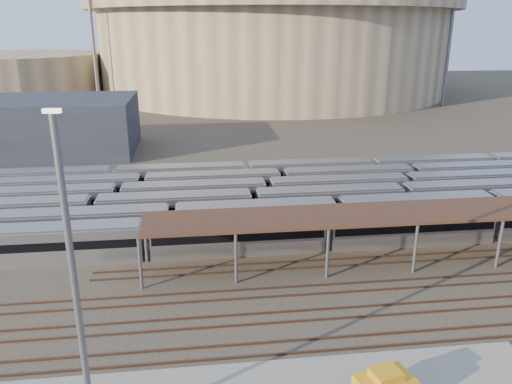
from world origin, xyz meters
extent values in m
plane|color=#383026|center=(0.00, 0.00, 0.00)|extent=(420.00, 420.00, 0.00)
cube|color=#AAAAAF|center=(-8.03, 8.00, 1.80)|extent=(112.00, 2.90, 3.60)
cube|color=#AAAAAF|center=(-5.56, 12.20, 1.80)|extent=(112.00, 2.90, 3.60)
cube|color=#AAAAAF|center=(4.01, 16.40, 1.80)|extent=(112.00, 2.90, 3.60)
cube|color=#AAAAAF|center=(6.32, 20.60, 1.80)|extent=(112.00, 2.90, 3.60)
cube|color=#AAAAAF|center=(-9.89, 24.80, 1.80)|extent=(112.00, 2.90, 3.60)
cube|color=#AAAAAF|center=(4.48, 29.00, 1.80)|extent=(112.00, 2.90, 3.60)
cylinder|color=slate|center=(-8.00, 1.30, 2.50)|extent=(0.30, 0.30, 5.00)
cylinder|color=slate|center=(-8.00, 6.70, 2.50)|extent=(0.30, 0.30, 5.00)
cylinder|color=slate|center=(0.57, 1.30, 2.50)|extent=(0.30, 0.30, 5.00)
cylinder|color=slate|center=(0.57, 6.70, 2.50)|extent=(0.30, 0.30, 5.00)
cylinder|color=slate|center=(9.14, 1.30, 2.50)|extent=(0.30, 0.30, 5.00)
cylinder|color=slate|center=(9.14, 6.70, 2.50)|extent=(0.30, 0.30, 5.00)
cylinder|color=slate|center=(17.71, 1.30, 2.50)|extent=(0.30, 0.30, 5.00)
cylinder|color=slate|center=(17.71, 6.70, 2.50)|extent=(0.30, 0.30, 5.00)
cylinder|color=slate|center=(26.29, 1.30, 2.50)|extent=(0.30, 0.30, 5.00)
cylinder|color=slate|center=(26.29, 6.70, 2.50)|extent=(0.30, 0.30, 5.00)
cube|color=#381B17|center=(22.00, 4.00, 5.15)|extent=(60.00, 6.00, 0.30)
cube|color=#4C3323|center=(0.00, -1.75, 0.09)|extent=(170.00, 0.12, 0.18)
cube|color=#4C3323|center=(0.00, -0.25, 0.09)|extent=(170.00, 0.12, 0.18)
cube|color=#4C3323|center=(0.00, -5.75, 0.09)|extent=(170.00, 0.12, 0.18)
cube|color=#4C3323|center=(0.00, -4.25, 0.09)|extent=(170.00, 0.12, 0.18)
cube|color=#4C3323|center=(0.00, -9.75, 0.09)|extent=(170.00, 0.12, 0.18)
cube|color=#4C3323|center=(0.00, -8.25, 0.09)|extent=(170.00, 0.12, 0.18)
cylinder|color=tan|center=(25.00, 140.00, 14.00)|extent=(116.00, 116.00, 28.00)
cylinder|color=tan|center=(25.00, 140.00, 29.50)|extent=(124.00, 124.00, 3.00)
cylinder|color=tan|center=(-60.00, 130.00, 7.00)|extent=(56.00, 56.00, 14.00)
cube|color=#1E232D|center=(-35.00, 55.00, 5.00)|extent=(42.00, 20.00, 10.00)
cylinder|color=slate|center=(-30.00, 110.00, 18.00)|extent=(1.00, 1.00, 36.00)
cylinder|color=slate|center=(70.00, 100.00, 18.00)|extent=(1.00, 1.00, 36.00)
cylinder|color=slate|center=(-10.00, 160.00, 18.00)|extent=(1.00, 1.00, 36.00)
cylinder|color=slate|center=(-9.07, -16.27, 9.57)|extent=(0.36, 0.36, 18.73)
cube|color=#FFF2CC|center=(-9.07, -16.27, 19.03)|extent=(0.82, 0.35, 0.20)
camera|label=1|loc=(-2.66, -39.75, 22.74)|focal=35.00mm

